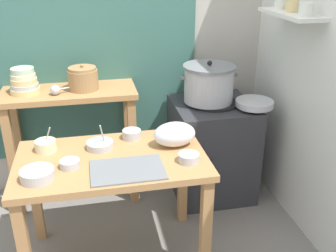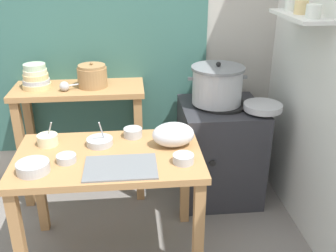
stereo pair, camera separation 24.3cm
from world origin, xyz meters
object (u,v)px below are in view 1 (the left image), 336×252
object	(u,v)px
wide_pan	(254,103)
prep_bowl_3	(46,145)
prep_bowl_4	(132,134)
bowl_stack_enamel	(24,82)
prep_bowl_0	(37,174)
prep_table	(113,174)
prep_bowl_1	(100,145)
back_shelf_table	(72,119)
stove_block	(211,148)
prep_bowl_2	(70,163)
clay_pot	(83,79)
prep_bowl_5	(189,157)
plastic_bag	(175,134)
steamer_pot	(209,83)
serving_tray	(127,170)
ladle	(57,90)

from	to	relation	value
wide_pan	prep_bowl_3	bearing A→B (deg)	-168.53
prep_bowl_3	prep_bowl_4	world-z (taller)	prep_bowl_3
bowl_stack_enamel	prep_bowl_0	xyz separation A→B (m)	(0.14, -0.91, -0.23)
prep_table	prep_bowl_1	bearing A→B (deg)	113.48
wide_pan	prep_bowl_1	xyz separation A→B (m)	(-1.13, -0.33, -0.06)
back_shelf_table	stove_block	bearing A→B (deg)	-7.01
prep_bowl_2	clay_pot	bearing A→B (deg)	82.86
clay_pot	bowl_stack_enamel	xyz separation A→B (m)	(-0.40, 0.00, -0.00)
clay_pot	prep_bowl_5	size ratio (longest dim) A/B	1.79
plastic_bag	wide_pan	size ratio (longest dim) A/B	0.93
prep_table	stove_block	world-z (taller)	stove_block
stove_block	clay_pot	bearing A→B (deg)	172.20
prep_bowl_4	back_shelf_table	bearing A→B (deg)	127.04
steamer_pot	prep_bowl_3	distance (m)	1.26
steamer_pot	prep_bowl_5	distance (m)	0.87
stove_block	prep_bowl_5	size ratio (longest dim) A/B	6.49
steamer_pot	clay_pot	xyz separation A→B (m)	(-0.91, 0.11, 0.06)
prep_bowl_0	wide_pan	bearing A→B (deg)	22.95
serving_tray	plastic_bag	world-z (taller)	plastic_bag
plastic_bag	serving_tray	bearing A→B (deg)	-142.76
prep_bowl_5	prep_bowl_4	bearing A→B (deg)	126.77
wide_pan	prep_bowl_2	size ratio (longest dim) A/B	2.48
stove_block	clay_pot	size ratio (longest dim) A/B	3.63
prep_bowl_0	prep_bowl_3	size ratio (longest dim) A/B	1.13
prep_table	prep_bowl_3	xyz separation A→B (m)	(-0.38, 0.16, 0.15)
clay_pot	prep_bowl_4	xyz separation A→B (m)	(0.28, -0.51, -0.23)
ladle	prep_bowl_0	distance (m)	0.85
steamer_pot	wide_pan	world-z (taller)	steamer_pot
prep_bowl_1	prep_bowl_4	bearing A→B (deg)	25.53
bowl_stack_enamel	prep_bowl_5	world-z (taller)	bowl_stack_enamel
plastic_bag	wide_pan	bearing A→B (deg)	29.49
steamer_pot	prep_bowl_5	bearing A→B (deg)	-114.50
prep_bowl_3	serving_tray	bearing A→B (deg)	-36.70
back_shelf_table	plastic_bag	bearing A→B (deg)	-46.80
stove_block	steamer_pot	xyz separation A→B (m)	(-0.04, 0.02, 0.54)
prep_table	prep_bowl_5	world-z (taller)	prep_bowl_5
prep_bowl_1	wide_pan	bearing A→B (deg)	16.10
prep_bowl_3	plastic_bag	bearing A→B (deg)	-6.92
wide_pan	bowl_stack_enamel	bearing A→B (deg)	169.88
clay_pot	prep_bowl_4	distance (m)	0.63
prep_bowl_2	prep_bowl_5	distance (m)	0.66
wide_pan	prep_bowl_4	bearing A→B (deg)	-166.13
steamer_pot	prep_bowl_0	xyz separation A→B (m)	(-1.17, -0.80, -0.17)
clay_pot	prep_bowl_0	size ratio (longest dim) A/B	1.21
bowl_stack_enamel	wide_pan	size ratio (longest dim) A/B	0.74
prep_bowl_0	prep_bowl_3	bearing A→B (deg)	86.62
back_shelf_table	wide_pan	world-z (taller)	back_shelf_table
prep_bowl_0	prep_bowl_3	distance (m)	0.33
ladle	back_shelf_table	bearing A→B (deg)	46.36
prep_table	back_shelf_table	distance (m)	0.78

